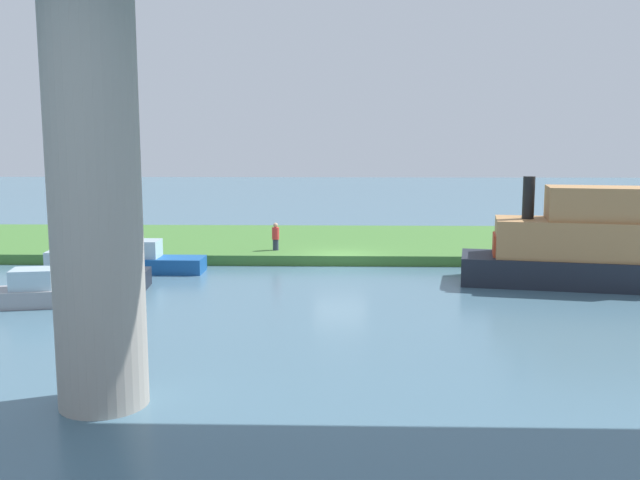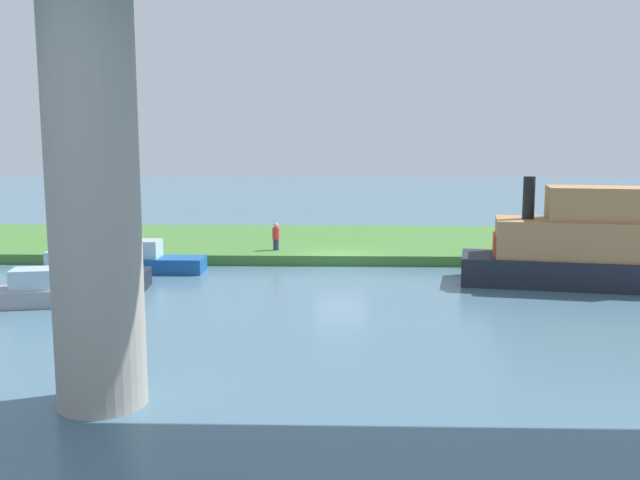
{
  "view_description": "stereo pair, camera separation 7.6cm",
  "coord_description": "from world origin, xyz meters",
  "px_view_note": "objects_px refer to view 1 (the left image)",
  "views": [
    {
      "loc": [
        0.1,
        32.71,
        6.02
      ],
      "look_at": [
        0.84,
        5.0,
        2.0
      ],
      "focal_mm": 38.87,
      "sensor_mm": 36.0,
      "label": 1
    },
    {
      "loc": [
        0.02,
        32.71,
        6.02
      ],
      "look_at": [
        0.84,
        5.0,
        2.0
      ],
      "focal_mm": 38.87,
      "sensor_mm": 36.0,
      "label": 2
    }
  ],
  "objects_px": {
    "pontoon_yellow": "(579,246)",
    "motorboat_red": "(46,292)",
    "mooring_post": "(543,246)",
    "motorboat_white": "(152,261)",
    "person_on_bank": "(276,236)",
    "bridge_pylon": "(95,197)",
    "skiff_small": "(84,275)"
  },
  "relations": [
    {
      "from": "person_on_bank",
      "to": "skiff_small",
      "type": "height_order",
      "value": "person_on_bank"
    },
    {
      "from": "person_on_bank",
      "to": "mooring_post",
      "type": "height_order",
      "value": "person_on_bank"
    },
    {
      "from": "bridge_pylon",
      "to": "pontoon_yellow",
      "type": "height_order",
      "value": "bridge_pylon"
    },
    {
      "from": "pontoon_yellow",
      "to": "motorboat_red",
      "type": "height_order",
      "value": "pontoon_yellow"
    },
    {
      "from": "person_on_bank",
      "to": "pontoon_yellow",
      "type": "distance_m",
      "value": 14.38
    },
    {
      "from": "pontoon_yellow",
      "to": "motorboat_red",
      "type": "distance_m",
      "value": 21.13
    },
    {
      "from": "motorboat_white",
      "to": "skiff_small",
      "type": "height_order",
      "value": "skiff_small"
    },
    {
      "from": "bridge_pylon",
      "to": "pontoon_yellow",
      "type": "bearing_deg",
      "value": -138.57
    },
    {
      "from": "motorboat_white",
      "to": "motorboat_red",
      "type": "bearing_deg",
      "value": 71.14
    },
    {
      "from": "pontoon_yellow",
      "to": "motorboat_red",
      "type": "xyz_separation_m",
      "value": [
        20.7,
        4.05,
        -1.18
      ]
    },
    {
      "from": "mooring_post",
      "to": "motorboat_red",
      "type": "height_order",
      "value": "motorboat_red"
    },
    {
      "from": "pontoon_yellow",
      "to": "motorboat_white",
      "type": "height_order",
      "value": "pontoon_yellow"
    },
    {
      "from": "skiff_small",
      "to": "person_on_bank",
      "type": "bearing_deg",
      "value": -135.29
    },
    {
      "from": "person_on_bank",
      "to": "bridge_pylon",
      "type": "bearing_deg",
      "value": 83.52
    },
    {
      "from": "mooring_post",
      "to": "motorboat_white",
      "type": "xyz_separation_m",
      "value": [
        18.48,
        2.43,
        -0.37
      ]
    },
    {
      "from": "mooring_post",
      "to": "person_on_bank",
      "type": "bearing_deg",
      "value": -4.45
    },
    {
      "from": "motorboat_red",
      "to": "skiff_small",
      "type": "distance_m",
      "value": 2.82
    },
    {
      "from": "pontoon_yellow",
      "to": "mooring_post",
      "type": "bearing_deg",
      "value": -89.76
    },
    {
      "from": "motorboat_white",
      "to": "person_on_bank",
      "type": "bearing_deg",
      "value": -147.31
    },
    {
      "from": "bridge_pylon",
      "to": "mooring_post",
      "type": "relative_size",
      "value": 11.92
    },
    {
      "from": "bridge_pylon",
      "to": "motorboat_red",
      "type": "height_order",
      "value": "bridge_pylon"
    },
    {
      "from": "mooring_post",
      "to": "skiff_small",
      "type": "xyz_separation_m",
      "value": [
        20.29,
        6.08,
        -0.33
      ]
    },
    {
      "from": "pontoon_yellow",
      "to": "skiff_small",
      "type": "bearing_deg",
      "value": 3.55
    },
    {
      "from": "motorboat_white",
      "to": "skiff_small",
      "type": "distance_m",
      "value": 4.08
    },
    {
      "from": "bridge_pylon",
      "to": "mooring_post",
      "type": "bearing_deg",
      "value": -129.83
    },
    {
      "from": "pontoon_yellow",
      "to": "motorboat_white",
      "type": "bearing_deg",
      "value": -7.38
    },
    {
      "from": "motorboat_red",
      "to": "skiff_small",
      "type": "bearing_deg",
      "value": -98.12
    },
    {
      "from": "motorboat_white",
      "to": "motorboat_red",
      "type": "relative_size",
      "value": 1.04
    },
    {
      "from": "mooring_post",
      "to": "motorboat_red",
      "type": "bearing_deg",
      "value": 23.21
    },
    {
      "from": "mooring_post",
      "to": "motorboat_white",
      "type": "distance_m",
      "value": 18.65
    },
    {
      "from": "person_on_bank",
      "to": "motorboat_red",
      "type": "height_order",
      "value": "person_on_bank"
    },
    {
      "from": "motorboat_white",
      "to": "skiff_small",
      "type": "xyz_separation_m",
      "value": [
        1.8,
        3.65,
        0.04
      ]
    }
  ]
}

